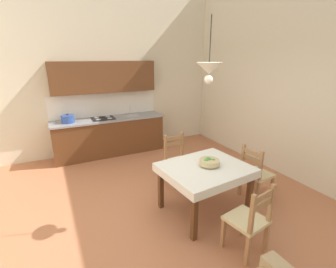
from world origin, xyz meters
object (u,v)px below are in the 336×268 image
kitchen_cabinetry (108,120)px  dining_chair_kitchen_side (178,161)px  dining_chair_window_side (256,174)px  fruit_bowl (209,162)px  dining_table (205,174)px  pendant_lamp (209,69)px  dining_chair_camera_side (249,221)px

kitchen_cabinetry → dining_chair_kitchen_side: (0.79, -2.05, -0.41)m
dining_chair_window_side → kitchen_cabinetry: bearing=118.5°
dining_chair_kitchen_side → fruit_bowl: size_ratio=3.10×
dining_table → fruit_bowl: 0.20m
fruit_bowl → pendant_lamp: (-0.16, -0.10, 1.34)m
dining_chair_kitchen_side → fruit_bowl: (-0.01, -0.98, 0.37)m
dining_chair_window_side → fruit_bowl: dining_chair_window_side is taller
dining_chair_kitchen_side → dining_chair_window_side: bearing=-49.5°
dining_table → dining_chair_camera_side: bearing=-90.7°
dining_chair_camera_side → fruit_bowl: size_ratio=3.10×
kitchen_cabinetry → dining_chair_camera_side: bearing=-79.9°
dining_table → fruit_bowl: size_ratio=4.38×
dining_table → dining_chair_camera_side: 0.95m
dining_chair_camera_side → pendant_lamp: 1.90m
fruit_bowl → dining_table: bearing=174.6°
kitchen_cabinetry → dining_chair_kitchen_side: size_ratio=2.80×
fruit_bowl → pendant_lamp: pendant_lamp is taller
dining_table → kitchen_cabinetry: bearing=103.3°
pendant_lamp → dining_chair_kitchen_side: bearing=81.0°
dining_chair_camera_side → fruit_bowl: dining_chair_camera_side is taller
fruit_bowl → dining_chair_window_side: bearing=-4.4°
kitchen_cabinetry → dining_chair_window_side: size_ratio=2.80×
dining_table → fruit_bowl: (0.06, -0.01, 0.19)m
dining_chair_kitchen_side → fruit_bowl: 1.05m
dining_chair_camera_side → fruit_bowl: 1.00m
dining_table → fruit_bowl: bearing=-5.4°
dining_chair_kitchen_side → pendant_lamp: bearing=-99.0°
dining_chair_kitchen_side → pendant_lamp: (-0.17, -1.08, 1.71)m
kitchen_cabinetry → pendant_lamp: (0.62, -3.13, 1.29)m
fruit_bowl → pendant_lamp: bearing=-148.1°
dining_chair_window_side → fruit_bowl: bearing=175.6°
kitchen_cabinetry → dining_chair_window_side: (1.68, -3.10, -0.41)m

